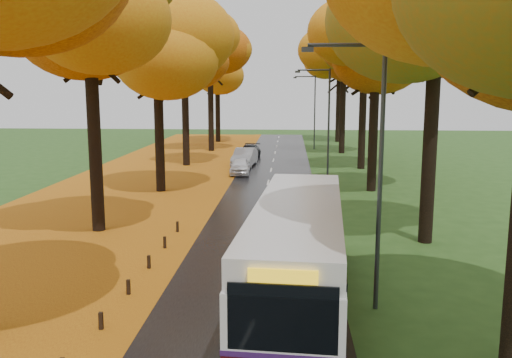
# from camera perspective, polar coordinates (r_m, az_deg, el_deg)

# --- Properties ---
(road) EXTENTS (6.50, 90.00, 0.04)m
(road) POSITION_cam_1_polar(r_m,az_deg,el_deg) (33.65, 0.93, -1.86)
(road) COLOR black
(road) RESTS_ON ground
(centre_line) EXTENTS (0.12, 90.00, 0.01)m
(centre_line) POSITION_cam_1_polar(r_m,az_deg,el_deg) (33.65, 0.93, -1.82)
(centre_line) COLOR silver
(centre_line) RESTS_ON road
(leaf_verge) EXTENTS (12.00, 90.00, 0.02)m
(leaf_verge) POSITION_cam_1_polar(r_m,az_deg,el_deg) (35.23, -13.86, -1.64)
(leaf_verge) COLOR #85360C
(leaf_verge) RESTS_ON ground
(leaf_drift) EXTENTS (0.90, 90.00, 0.01)m
(leaf_drift) POSITION_cam_1_polar(r_m,az_deg,el_deg) (33.92, -4.22, -1.76)
(leaf_drift) COLOR orange
(leaf_drift) RESTS_ON road
(trees_left) EXTENTS (9.20, 74.00, 13.88)m
(trees_left) POSITION_cam_1_polar(r_m,az_deg,el_deg) (36.19, -10.65, 13.92)
(trees_left) COLOR black
(trees_left) RESTS_ON ground
(trees_right) EXTENTS (9.30, 74.20, 13.96)m
(trees_right) POSITION_cam_1_polar(r_m,az_deg,el_deg) (35.45, 13.20, 14.18)
(trees_right) COLOR black
(trees_right) RESTS_ON ground
(bollard_row) EXTENTS (0.11, 23.51, 0.52)m
(bollard_row) POSITION_cam_1_polar(r_m,az_deg,el_deg) (15.12, -17.71, -16.09)
(bollard_row) COLOR black
(bollard_row) RESTS_ON ground
(streetlamp_near) EXTENTS (2.45, 0.18, 8.00)m
(streetlamp_near) POSITION_cam_1_polar(r_m,az_deg,el_deg) (16.25, 12.16, 2.36)
(streetlamp_near) COLOR #333538
(streetlamp_near) RESTS_ON ground
(streetlamp_mid) EXTENTS (2.45, 0.18, 8.00)m
(streetlamp_mid) POSITION_cam_1_polar(r_m,az_deg,el_deg) (38.07, 7.29, 6.52)
(streetlamp_mid) COLOR #333538
(streetlamp_mid) RESTS_ON ground
(streetlamp_far) EXTENTS (2.45, 0.18, 8.00)m
(streetlamp_far) POSITION_cam_1_polar(r_m,az_deg,el_deg) (60.03, 5.96, 7.64)
(streetlamp_far) COLOR #333538
(streetlamp_far) RESTS_ON ground
(bus) EXTENTS (3.51, 11.93, 3.10)m
(bus) POSITION_cam_1_polar(r_m,az_deg,el_deg) (17.30, 4.43, -7.37)
(bus) COLOR #470B0B
(bus) RESTS_ON road
(car_white) EXTENTS (1.69, 3.81, 1.28)m
(car_white) POSITION_cam_1_polar(r_m,az_deg,el_deg) (42.21, -1.70, 1.38)
(car_white) COLOR white
(car_white) RESTS_ON road
(car_silver) EXTENTS (2.04, 4.80, 1.54)m
(car_silver) POSITION_cam_1_polar(r_m,az_deg,el_deg) (46.49, -1.21, 2.31)
(car_silver) COLOR gray
(car_silver) RESTS_ON road
(car_dark) EXTENTS (2.11, 4.53, 1.28)m
(car_dark) POSITION_cam_1_polar(r_m,az_deg,el_deg) (51.73, -0.69, 2.90)
(car_dark) COLOR black
(car_dark) RESTS_ON road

